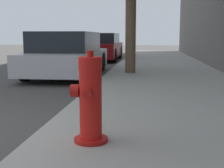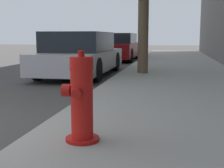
# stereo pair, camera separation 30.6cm
# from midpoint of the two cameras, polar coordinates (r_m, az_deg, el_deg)

# --- Properties ---
(sidewalk_slab) EXTENTS (3.32, 40.00, 0.15)m
(sidewalk_slab) POSITION_cam_midpoint_polar(r_m,az_deg,el_deg) (3.14, 16.12, -12.20)
(sidewalk_slab) COLOR #99968E
(sidewalk_slab) RESTS_ON ground_plane
(fire_hydrant) EXTENTS (0.36, 0.36, 0.90)m
(fire_hydrant) POSITION_cam_midpoint_polar(r_m,az_deg,el_deg) (3.05, -2.75, -3.02)
(fire_hydrant) COLOR #A91511
(fire_hydrant) RESTS_ON sidewalk_slab
(parked_car_near) EXTENTS (1.82, 4.44, 1.31)m
(parked_car_near) POSITION_cam_midpoint_polar(r_m,az_deg,el_deg) (9.53, -4.83, 5.39)
(parked_car_near) COLOR #B7B7BC
(parked_car_near) RESTS_ON ground_plane
(parked_car_mid) EXTENTS (1.78, 4.45, 1.33)m
(parked_car_mid) POSITION_cam_midpoint_polar(r_m,az_deg,el_deg) (15.58, 1.70, 6.77)
(parked_car_mid) COLOR maroon
(parked_car_mid) RESTS_ON ground_plane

